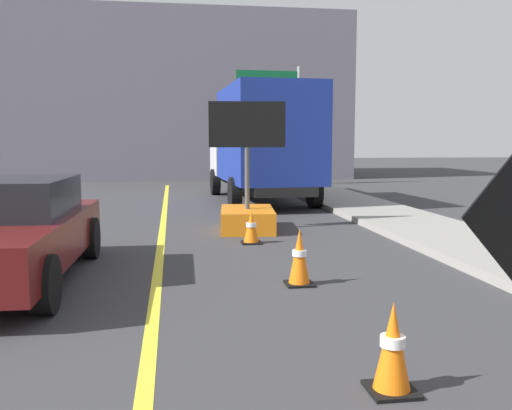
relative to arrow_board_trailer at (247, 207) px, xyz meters
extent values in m
cube|color=yellow|center=(-1.79, -5.62, -0.48)|extent=(0.14, 36.00, 0.01)
cube|color=orange|center=(0.00, 0.00, -0.26)|extent=(1.28, 1.90, 0.45)
cylinder|color=#4C4C4C|center=(0.00, 0.00, 0.62)|extent=(0.10, 0.10, 1.30)
cube|color=black|center=(0.00, 0.00, 1.74)|extent=(1.60, 0.24, 0.95)
sphere|color=yellow|center=(0.55, -0.01, 1.74)|extent=(0.09, 0.09, 0.09)
sphere|color=yellow|center=(0.25, 0.02, 1.74)|extent=(0.09, 0.09, 0.09)
sphere|color=yellow|center=(-0.04, 0.05, 1.74)|extent=(0.09, 0.09, 0.09)
sphere|color=yellow|center=(-0.34, 0.08, 1.74)|extent=(0.09, 0.09, 0.09)
sphere|color=yellow|center=(-0.51, 0.10, 1.92)|extent=(0.09, 0.09, 0.09)
sphere|color=yellow|center=(-0.51, 0.10, 1.56)|extent=(0.09, 0.09, 0.09)
cube|color=black|center=(1.17, 5.63, 0.09)|extent=(1.97, 6.97, 0.25)
cube|color=silver|center=(1.06, 8.11, 1.17)|extent=(2.47, 2.04, 1.90)
cube|color=navy|center=(1.22, 4.58, 1.59)|extent=(2.59, 4.79, 2.75)
cylinder|color=black|center=(-0.08, 7.92, -0.03)|extent=(0.32, 0.91, 0.90)
cylinder|color=black|center=(2.20, 8.03, -0.03)|extent=(0.32, 0.91, 0.90)
cylinder|color=black|center=(0.12, 3.51, -0.03)|extent=(0.32, 0.91, 0.90)
cylinder|color=black|center=(2.40, 3.61, -0.03)|extent=(0.32, 0.91, 0.90)
cube|color=#591414|center=(-3.82, -3.96, 0.10)|extent=(2.01, 4.50, 0.60)
cube|color=black|center=(-3.82, -3.73, 0.65)|extent=(1.72, 2.04, 0.50)
cylinder|color=black|center=(-2.94, -5.45, -0.15)|extent=(0.23, 0.66, 0.66)
cylinder|color=black|center=(-2.88, -2.51, -0.15)|extent=(0.23, 0.66, 0.66)
cylinder|color=gray|center=(3.80, 11.78, 2.02)|extent=(0.18, 0.18, 5.00)
cube|color=#0F6033|center=(2.40, 11.71, 3.67)|extent=(2.60, 0.19, 1.30)
cube|color=white|center=(2.40, 11.75, 3.67)|extent=(1.82, 0.10, 0.18)
cube|color=slate|center=(-2.20, 19.13, 3.57)|extent=(18.98, 8.65, 8.11)
cube|color=black|center=(0.05, -7.81, -0.47)|extent=(0.36, 0.36, 0.03)
cone|color=orange|center=(0.05, -7.81, -0.12)|extent=(0.28, 0.28, 0.67)
cylinder|color=white|center=(0.05, -7.81, -0.08)|extent=(0.19, 0.19, 0.08)
cube|color=black|center=(0.07, -4.64, -0.47)|extent=(0.36, 0.36, 0.03)
cone|color=orange|center=(0.07, -4.64, -0.09)|extent=(0.28, 0.28, 0.72)
cylinder|color=white|center=(0.07, -4.64, -0.05)|extent=(0.19, 0.19, 0.08)
cube|color=black|center=(-0.14, -1.58, -0.47)|extent=(0.36, 0.36, 0.03)
cone|color=orange|center=(-0.14, -1.58, -0.16)|extent=(0.28, 0.28, 0.58)
cylinder|color=white|center=(-0.14, -1.58, -0.13)|extent=(0.19, 0.19, 0.08)
camera|label=1|loc=(-1.55, -11.63, 1.40)|focal=39.11mm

